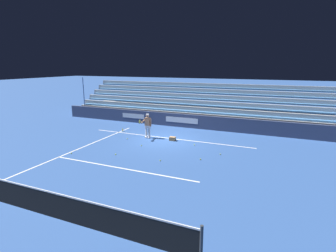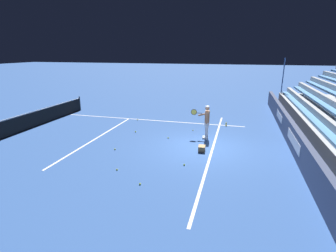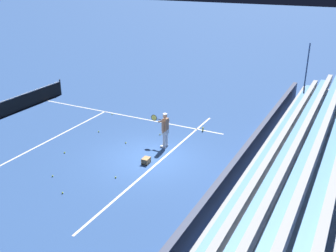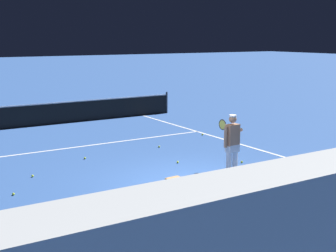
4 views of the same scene
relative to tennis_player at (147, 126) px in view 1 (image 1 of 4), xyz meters
name	(u,v)px [view 1 (image 1 of 4)]	position (x,y,z in m)	size (l,w,h in m)	color
ground_plane	(165,140)	(-1.36, 0.01, -0.89)	(160.00, 160.00, 0.00)	#2D5193
court_baseline_white	(168,138)	(-1.36, -0.49, -0.89)	(12.00, 0.10, 0.01)	white
court_sideline_white	(78,149)	(2.75, 4.01, -0.89)	(0.10, 12.00, 0.01)	white
court_service_line_white	(121,168)	(-1.36, 5.51, -0.89)	(8.22, 0.10, 0.01)	white
back_wall_sponsor_board	(185,121)	(-1.35, -4.07, -0.34)	(23.78, 0.25, 1.10)	#384260
bleacher_stand	(195,113)	(-1.36, -6.70, -0.10)	(22.59, 4.00, 3.85)	#9EA3A8
tennis_player	(147,126)	(0.00, 0.00, 0.00)	(0.58, 1.00, 1.71)	silver
ball_box_cardboard	(172,139)	(-1.89, -0.05, -0.76)	(0.40, 0.30, 0.26)	#A87F51
tennis_ball_on_baseline	(127,139)	(1.14, 0.88, -0.86)	(0.07, 0.07, 0.07)	#CCE533
tennis_ball_stray_back	(116,154)	(0.02, 3.93, -0.86)	(0.07, 0.07, 0.07)	#CCE533
tennis_ball_far_right	(200,159)	(-4.70, 2.78, -0.86)	(0.07, 0.07, 0.07)	#CCE533
tennis_ball_near_player	(220,154)	(-5.52, 1.53, -0.86)	(0.07, 0.07, 0.07)	#CCE533
tennis_ball_by_box	(141,146)	(-0.53, 1.89, -0.86)	(0.07, 0.07, 0.07)	#CCE533
tennis_ball_midcourt	(160,160)	(-2.76, 3.83, -0.86)	(0.07, 0.07, 0.07)	#CCE533
tennis_ball_toward_net	(194,145)	(-3.60, 0.40, -0.86)	(0.07, 0.07, 0.07)	#CCE533
tennis_ball_far_left	(71,153)	(2.51, 4.81, -0.86)	(0.07, 0.07, 0.07)	#CCE533
water_bottle	(123,130)	(2.64, -0.89, -0.78)	(0.07, 0.07, 0.22)	yellow
tennis_net	(45,202)	(-1.36, 10.11, -0.40)	(11.09, 0.09, 1.07)	#33383D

